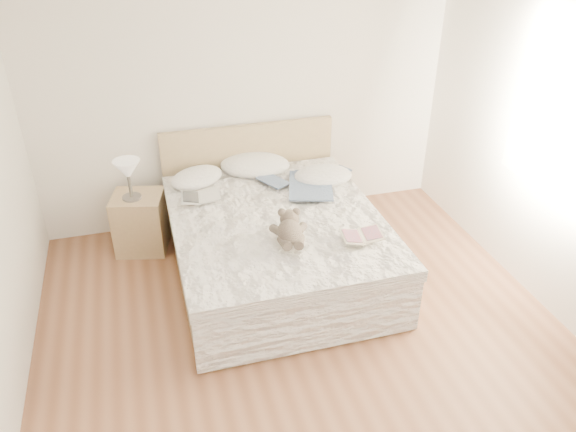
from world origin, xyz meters
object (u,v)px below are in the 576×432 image
object	(u,v)px
childrens_book	(362,236)
table_lamp	(128,172)
bed	(274,240)
nightstand	(140,222)
photo_book	(201,197)
teddy_bear	(290,240)

from	to	relation	value
childrens_book	table_lamp	bearing A→B (deg)	150.73
bed	table_lamp	distance (m)	1.42
nightstand	photo_book	bearing A→B (deg)	-29.38
table_lamp	childrens_book	bearing A→B (deg)	-36.28
nightstand	table_lamp	bearing A→B (deg)	-139.79
bed	teddy_bear	distance (m)	0.64
bed	table_lamp	size ratio (longest dim) A/B	5.77
childrens_book	bed	bearing A→B (deg)	138.95
photo_book	teddy_bear	size ratio (longest dim) A/B	0.99
bed	nightstand	world-z (taller)	bed
table_lamp	teddy_bear	size ratio (longest dim) A/B	1.03
table_lamp	childrens_book	xyz separation A→B (m)	(1.70, -1.25, -0.20)
photo_book	table_lamp	bearing A→B (deg)	160.39
nightstand	photo_book	distance (m)	0.72
table_lamp	photo_book	size ratio (longest dim) A/B	1.04
childrens_book	photo_book	bearing A→B (deg)	145.91
bed	photo_book	xyz separation A→B (m)	(-0.57, 0.36, 0.32)
bed	nightstand	bearing A→B (deg)	148.95
table_lamp	teddy_bear	world-z (taller)	table_lamp
nightstand	table_lamp	world-z (taller)	table_lamp
bed	teddy_bear	size ratio (longest dim) A/B	5.92
bed	nightstand	xyz separation A→B (m)	(-1.11, 0.67, -0.03)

